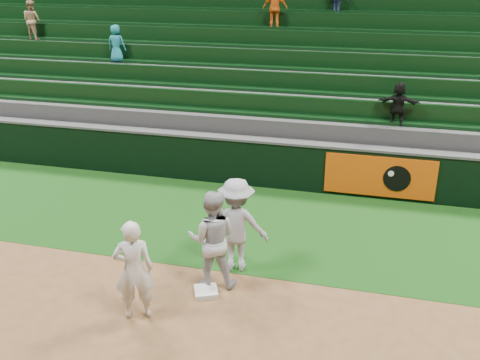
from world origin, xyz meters
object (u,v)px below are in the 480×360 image
(first_baseman, at_px, (134,270))
(first_base, at_px, (206,291))
(baserunner, at_px, (212,239))
(base_coach, at_px, (236,225))

(first_baseman, bearing_deg, first_base, -158.90)
(baserunner, bearing_deg, first_base, 75.95)
(first_baseman, xyz_separation_m, base_coach, (1.19, 1.82, 0.05))
(baserunner, bearing_deg, base_coach, -124.45)
(first_baseman, xyz_separation_m, baserunner, (0.92, 1.22, 0.04))
(first_base, height_order, base_coach, base_coach)
(first_base, bearing_deg, base_coach, 72.51)
(first_base, distance_m, first_baseman, 1.49)
(baserunner, bearing_deg, first_baseman, 42.89)
(first_base, xyz_separation_m, first_baseman, (-0.90, -0.87, 0.82))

